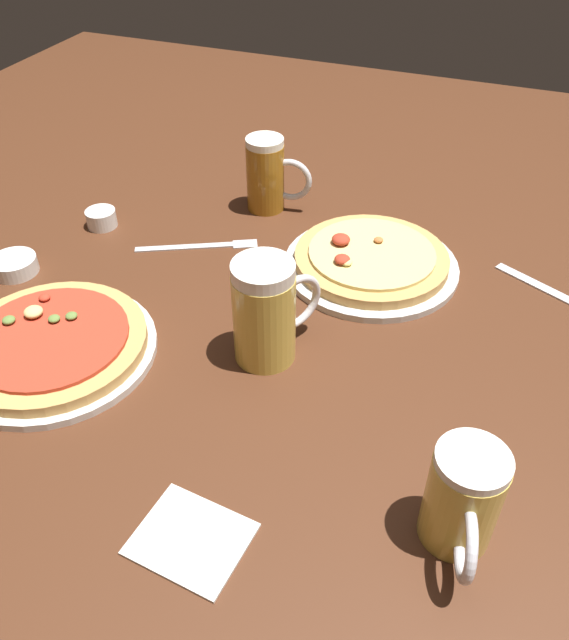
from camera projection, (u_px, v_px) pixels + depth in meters
The scene contains 11 objects.
ground_plane at pixel (284, 337), 1.00m from camera, with size 2.40×2.40×0.03m, color #4C2816.
pizza_plate_near at pixel (52, 345), 0.94m from camera, with size 0.30×0.30×0.05m.
pizza_plate_far at pixel (371, 261), 1.11m from camera, with size 0.30×0.30×0.05m.
beer_mug_dark at pixel (268, 175), 1.23m from camera, with size 0.13×0.07×0.14m.
beer_mug_amber at pixel (266, 312), 0.90m from camera, with size 0.10×0.14×0.16m.
beer_mug_pale at pixel (463, 501), 0.68m from camera, with size 0.08×0.13×0.13m.
ramekin_sauce at pixel (101, 218), 1.21m from camera, with size 0.06×0.06×0.03m, color white.
ramekin_butter at pixel (14, 265), 1.10m from camera, with size 0.08×0.08×0.03m, color white.
napkin_folded at pixel (191, 538), 0.71m from camera, with size 0.12×0.10×0.01m, color silver.
fork_left at pixel (200, 246), 1.17m from camera, with size 0.21×0.12×0.01m.
knife_right at pixel (555, 293), 1.06m from camera, with size 0.20×0.11×0.01m.
Camera 1 is at (0.27, -0.70, 0.65)m, focal length 36.15 mm.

